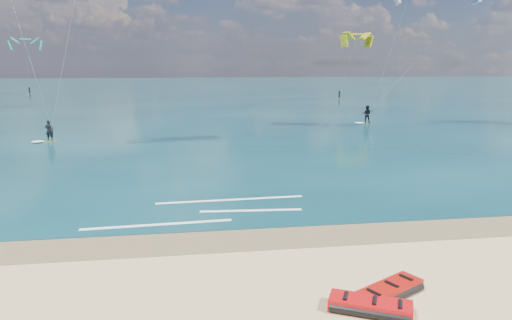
{
  "coord_description": "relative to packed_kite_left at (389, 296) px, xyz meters",
  "views": [
    {
      "loc": [
        0.48,
        -13.41,
        6.63
      ],
      "look_at": [
        3.53,
        8.0,
        2.03
      ],
      "focal_mm": 32.0,
      "sensor_mm": 36.0,
      "label": 1
    }
  ],
  "objects": [
    {
      "name": "ground",
      "position": [
        -6.0,
        41.96,
        0.0
      ],
      "size": [
        320.0,
        320.0,
        0.0
      ],
      "primitive_type": "plane",
      "color": "tan",
      "rests_on": "ground"
    },
    {
      "name": "wet_sand_strip",
      "position": [
        -6.0,
        4.96,
        0.0
      ],
      "size": [
        320.0,
        2.4,
        0.01
      ],
      "primitive_type": "cube",
      "color": "brown",
      "rests_on": "ground"
    },
    {
      "name": "sea",
      "position": [
        -6.0,
        105.96,
        0.02
      ],
      "size": [
        320.0,
        200.0,
        0.04
      ],
      "primitive_type": "cube",
      "color": "#092C34",
      "rests_on": "ground"
    },
    {
      "name": "packed_kite_left",
      "position": [
        0.0,
        0.0,
        0.0
      ],
      "size": [
        2.71,
        2.15,
        0.4
      ],
      "primitive_type": null,
      "rotation": [
        0.0,
        0.0,
        0.5
      ],
      "color": "#B61209",
      "rests_on": "ground"
    },
    {
      "name": "packed_kite_mid",
      "position": [
        -0.86,
        -0.72,
        0.0
      ],
      "size": [
        2.65,
        2.05,
        0.4
      ],
      "primitive_type": null,
      "rotation": [
        0.0,
        0.0,
        -0.45
      ],
      "color": "red",
      "rests_on": "ground"
    },
    {
      "name": "kitesurfer_main",
      "position": [
        -16.51,
        26.52,
        9.21
      ],
      "size": [
        8.65,
        7.5,
        17.63
      ],
      "rotation": [
        0.0,
        0.0,
        0.51
      ],
      "color": "yellow",
      "rests_on": "sea"
    },
    {
      "name": "kitesurfer_far",
      "position": [
        16.28,
        34.35,
        8.4
      ],
      "size": [
        11.46,
        8.33,
        16.2
      ],
      "rotation": [
        0.0,
        0.0,
        0.2
      ],
      "color": "yellow",
      "rests_on": "sea"
    },
    {
      "name": "shoreline_foam",
      "position": [
        -4.66,
        8.53,
        0.05
      ],
      "size": [
        10.07,
        3.64,
        0.01
      ],
      "color": "white",
      "rests_on": "ground"
    },
    {
      "name": "distant_kites",
      "position": [
        -18.0,
        74.21,
        5.74
      ],
      "size": [
        70.12,
        34.47,
        11.68
      ],
      "color": "#D63F79",
      "rests_on": "ground"
    }
  ]
}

